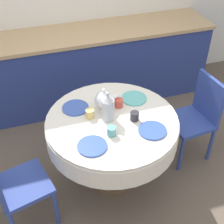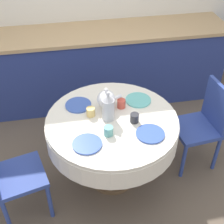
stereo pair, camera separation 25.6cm
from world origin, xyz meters
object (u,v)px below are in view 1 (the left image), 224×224
object	(u,v)px
chair_left	(197,115)
coffee_carafe	(108,108)
chair_right	(12,184)
teapot	(104,100)

from	to	relation	value
chair_left	coffee_carafe	world-z (taller)	coffee_carafe
chair_left	chair_right	world-z (taller)	same
coffee_carafe	teapot	world-z (taller)	coffee_carafe
coffee_carafe	teapot	xyz separation A→B (m)	(0.01, 0.15, -0.03)
teapot	chair_left	bearing A→B (deg)	-4.59
chair_left	chair_right	bearing A→B (deg)	94.16
chair_left	chair_right	distance (m)	1.80
coffee_carafe	chair_right	bearing A→B (deg)	-164.16
chair_right	coffee_carafe	distance (m)	0.95
chair_left	coffee_carafe	distance (m)	1.00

